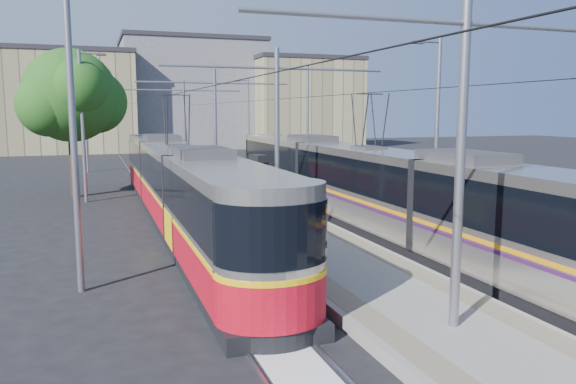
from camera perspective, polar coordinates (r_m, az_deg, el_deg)
name	(u,v)px	position (r m, az deg, el deg)	size (l,w,h in m)	color
ground	(366,285)	(16.01, 7.95, -9.33)	(160.00, 160.00, 0.00)	black
platform	(228,195)	(31.70, -6.15, -0.32)	(4.00, 50.00, 0.30)	gray
tactile_strip_left	(202,194)	(31.39, -8.73, -0.17)	(0.70, 50.00, 0.01)	gray
tactile_strip_right	(252,191)	(32.03, -3.63, 0.08)	(0.70, 50.00, 0.01)	gray
rails	(228,198)	(31.72, -6.15, -0.56)	(8.71, 70.00, 0.03)	gray
track_arrow	(277,343)	(12.09, -1.12, -15.13)	(1.20, 5.00, 0.01)	silver
tram_left	(178,183)	(24.80, -11.07, 0.86)	(2.43, 28.71, 5.50)	black
tram_right	(368,184)	(23.30, 8.14, 0.83)	(2.43, 31.47, 5.50)	black
catenary	(239,117)	(28.60, -4.98, 7.58)	(9.20, 70.00, 7.00)	gray
street_lamps	(212,122)	(35.28, -7.73, 7.08)	(15.18, 38.22, 8.00)	gray
shelter	(258,175)	(29.65, -3.02, 1.73)	(0.86, 1.15, 2.26)	black
tree	(77,97)	(34.04, -20.67, 8.98)	(5.69, 5.26, 8.27)	#382314
building_left	(65,102)	(73.64, -21.73, 8.53)	(16.32, 12.24, 12.05)	tan
building_centre	(192,94)	(78.69, -9.78, 9.78)	(18.36, 14.28, 14.40)	gray
building_right	(303,103)	(76.51, 1.54, 9.03)	(14.28, 10.20, 11.96)	tan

